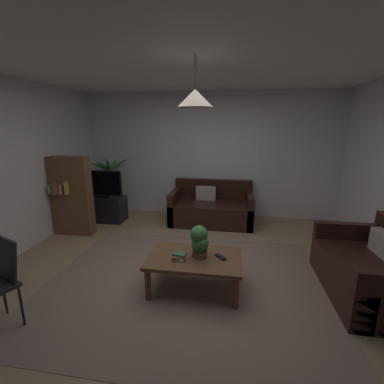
# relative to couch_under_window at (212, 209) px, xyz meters

# --- Properties ---
(floor) EXTENTS (5.29, 5.04, 0.02)m
(floor) POSITION_rel_couch_under_window_xyz_m (-0.12, -2.02, -0.28)
(floor) COLOR #9E8466
(floor) RESTS_ON ground
(rug) EXTENTS (3.44, 2.77, 0.01)m
(rug) POSITION_rel_couch_under_window_xyz_m (-0.12, -2.22, -0.27)
(rug) COLOR gray
(rug) RESTS_ON ground
(wall_back) EXTENTS (5.41, 0.06, 2.59)m
(wall_back) POSITION_rel_couch_under_window_xyz_m (-0.12, 0.53, 1.02)
(wall_back) COLOR silver
(wall_back) RESTS_ON ground
(ceiling) EXTENTS (5.29, 5.04, 0.02)m
(ceiling) POSITION_rel_couch_under_window_xyz_m (-0.12, -2.02, 2.33)
(ceiling) COLOR white
(window_pane) EXTENTS (1.27, 0.01, 1.16)m
(window_pane) POSITION_rel_couch_under_window_xyz_m (0.24, 0.50, 1.02)
(window_pane) COLOR white
(couch_under_window) EXTENTS (1.61, 0.88, 0.82)m
(couch_under_window) POSITION_rel_couch_under_window_xyz_m (0.00, 0.00, 0.00)
(couch_under_window) COLOR black
(couch_under_window) RESTS_ON ground
(couch_right_side) EXTENTS (0.88, 1.38, 0.82)m
(couch_right_side) POSITION_rel_couch_under_window_xyz_m (2.02, -2.10, 0.00)
(couch_right_side) COLOR black
(couch_right_side) RESTS_ON ground
(coffee_table) EXTENTS (1.09, 0.70, 0.41)m
(coffee_table) POSITION_rel_couch_under_window_xyz_m (0.00, -2.30, 0.08)
(coffee_table) COLOR brown
(coffee_table) RESTS_ON ground
(book_on_table_0) EXTENTS (0.13, 0.09, 0.03)m
(book_on_table_0) POSITION_rel_couch_under_window_xyz_m (-0.16, -2.40, 0.15)
(book_on_table_0) COLOR beige
(book_on_table_0) RESTS_ON coffee_table
(book_on_table_1) EXTENTS (0.15, 0.12, 0.03)m
(book_on_table_1) POSITION_rel_couch_under_window_xyz_m (-0.18, -2.40, 0.18)
(book_on_table_1) COLOR #99663F
(book_on_table_1) RESTS_ON coffee_table
(book_on_table_2) EXTENTS (0.16, 0.10, 0.02)m
(book_on_table_2) POSITION_rel_couch_under_window_xyz_m (-0.16, -2.39, 0.21)
(book_on_table_2) COLOR #387247
(book_on_table_2) RESTS_ON coffee_table
(remote_on_table_0) EXTENTS (0.14, 0.15, 0.02)m
(remote_on_table_0) POSITION_rel_couch_under_window_xyz_m (0.30, -2.27, 0.15)
(remote_on_table_0) COLOR black
(remote_on_table_0) RESTS_ON coffee_table
(potted_plant_on_table) EXTENTS (0.22, 0.22, 0.38)m
(potted_plant_on_table) POSITION_rel_couch_under_window_xyz_m (0.06, -2.28, 0.33)
(potted_plant_on_table) COLOR brown
(potted_plant_on_table) RESTS_ON coffee_table
(tv_stand) EXTENTS (0.90, 0.44, 0.50)m
(tv_stand) POSITION_rel_couch_under_window_xyz_m (-2.21, -0.25, -0.02)
(tv_stand) COLOR black
(tv_stand) RESTS_ON ground
(tv) EXTENTS (0.89, 0.16, 0.55)m
(tv) POSITION_rel_couch_under_window_xyz_m (-2.21, -0.27, 0.51)
(tv) COLOR black
(tv) RESTS_ON tv_stand
(potted_palm_corner) EXTENTS (1.01, 0.77, 1.36)m
(potted_palm_corner) POSITION_rel_couch_under_window_xyz_m (-2.29, 0.28, 0.33)
(potted_palm_corner) COLOR beige
(potted_palm_corner) RESTS_ON ground
(bookshelf_corner) EXTENTS (0.70, 0.31, 1.40)m
(bookshelf_corner) POSITION_rel_couch_under_window_xyz_m (-2.40, -0.97, 0.43)
(bookshelf_corner) COLOR brown
(bookshelf_corner) RESTS_ON ground
(pendant_lamp) EXTENTS (0.37, 0.37, 0.50)m
(pendant_lamp) POSITION_rel_couch_under_window_xyz_m (0.00, -2.30, 1.90)
(pendant_lamp) COLOR black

